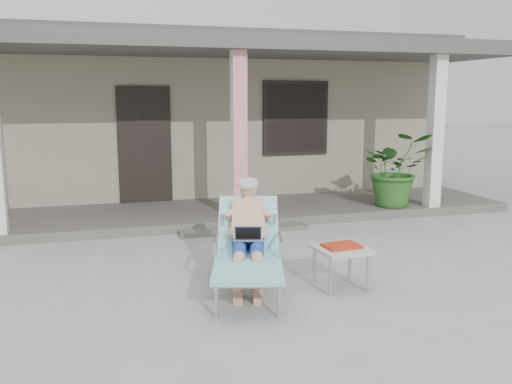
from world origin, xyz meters
name	(u,v)px	position (x,y,z in m)	size (l,w,h in m)	color
ground	(283,268)	(0.00, 0.00, 0.00)	(60.00, 60.00, 0.00)	#9E9E99
house	(193,114)	(0.00, 6.50, 1.67)	(10.40, 5.40, 3.30)	gray
porch_deck	(227,212)	(0.00, 3.00, 0.07)	(10.00, 2.00, 0.15)	#605B56
porch_overhang	(226,52)	(0.00, 2.95, 2.79)	(10.00, 2.30, 2.85)	silver
porch_step	(244,230)	(0.00, 1.85, 0.04)	(2.00, 0.30, 0.07)	#605B56
lounger	(248,221)	(-0.57, -0.49, 0.73)	(1.13, 1.90, 1.19)	#B7B7BC
side_table	(341,251)	(0.39, -0.81, 0.41)	(0.59, 0.59, 0.49)	#B1B0AC
potted_palm	(396,169)	(2.90, 2.38, 0.81)	(1.18, 1.02, 1.31)	#26591E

